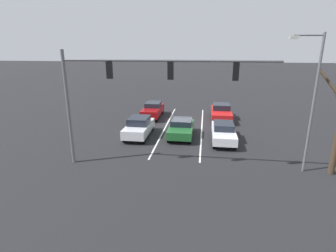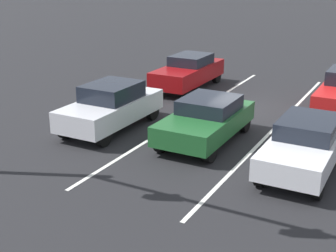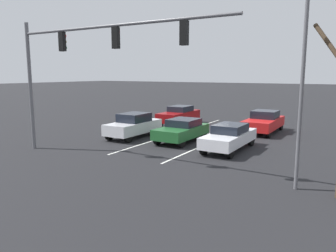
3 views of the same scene
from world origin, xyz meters
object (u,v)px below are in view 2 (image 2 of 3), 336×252
object	(u,v)px
car_darkgreen_midlane_front	(206,119)
car_silver_rightlane_front	(111,106)
car_white_leftlane_front	(307,142)
car_maroon_rightlane_second	(189,71)

from	to	relation	value
car_darkgreen_midlane_front	car_silver_rightlane_front	bearing A→B (deg)	7.51
car_darkgreen_midlane_front	car_silver_rightlane_front	world-z (taller)	car_silver_rightlane_front
car_white_leftlane_front	car_maroon_rightlane_second	distance (m)	9.53
car_white_leftlane_front	car_darkgreen_midlane_front	bearing A→B (deg)	-10.43
car_darkgreen_midlane_front	car_maroon_rightlane_second	distance (m)	6.92
car_maroon_rightlane_second	car_silver_rightlane_front	bearing A→B (deg)	90.90
car_darkgreen_midlane_front	car_maroon_rightlane_second	size ratio (longest dim) A/B	0.91
car_silver_rightlane_front	car_maroon_rightlane_second	distance (m)	6.39
car_silver_rightlane_front	car_darkgreen_midlane_front	bearing A→B (deg)	-172.49
car_darkgreen_midlane_front	car_maroon_rightlane_second	bearing A→B (deg)	-59.16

